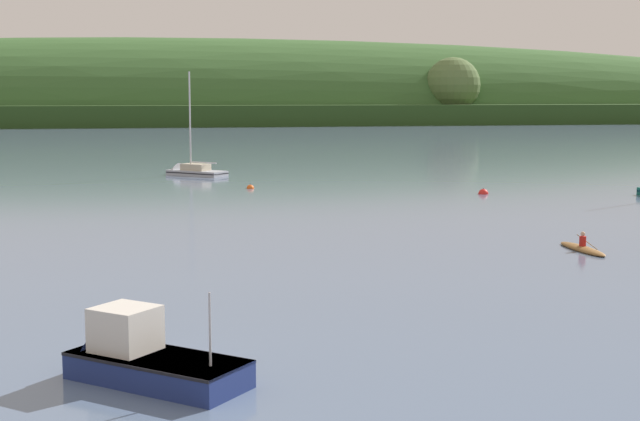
# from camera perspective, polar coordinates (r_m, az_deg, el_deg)

# --- Properties ---
(far_shoreline_hill) EXTENTS (564.07, 81.40, 44.53)m
(far_shoreline_hill) POSITION_cam_1_polar(r_m,az_deg,el_deg) (245.73, -7.14, 5.54)
(far_shoreline_hill) COLOR #27431B
(far_shoreline_hill) RESTS_ON ground
(sailboat_outer_reach) EXTENTS (6.10, 5.82, 10.40)m
(sailboat_outer_reach) POSITION_cam_1_polar(r_m,az_deg,el_deg) (84.99, -8.14, 2.34)
(sailboat_outer_reach) COLOR #ADB2BC
(sailboat_outer_reach) RESTS_ON ground
(fishing_boat_moored) EXTENTS (5.10, 4.75, 3.25)m
(fishing_boat_moored) POSITION_cam_1_polar(r_m,az_deg,el_deg) (24.38, -11.05, -9.47)
(fishing_boat_moored) COLOR navy
(fishing_boat_moored) RESTS_ON ground
(canoe_with_paddler) EXTENTS (1.47, 4.06, 1.02)m
(canoe_with_paddler) POSITION_cam_1_polar(r_m,az_deg,el_deg) (45.08, 16.06, -2.29)
(canoe_with_paddler) COLOR brown
(canoe_with_paddler) RESTS_ON ground
(mooring_buoy_foreground) EXTENTS (0.76, 0.76, 0.84)m
(mooring_buoy_foreground) POSITION_cam_1_polar(r_m,az_deg,el_deg) (69.11, 10.16, 1.03)
(mooring_buoy_foreground) COLOR red
(mooring_buoy_foreground) RESTS_ON ground
(mooring_buoy_midchannel) EXTENTS (0.61, 0.61, 0.69)m
(mooring_buoy_midchannel) POSITION_cam_1_polar(r_m,az_deg,el_deg) (72.22, -4.37, 1.38)
(mooring_buoy_midchannel) COLOR #EA5B19
(mooring_buoy_midchannel) RESTS_ON ground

